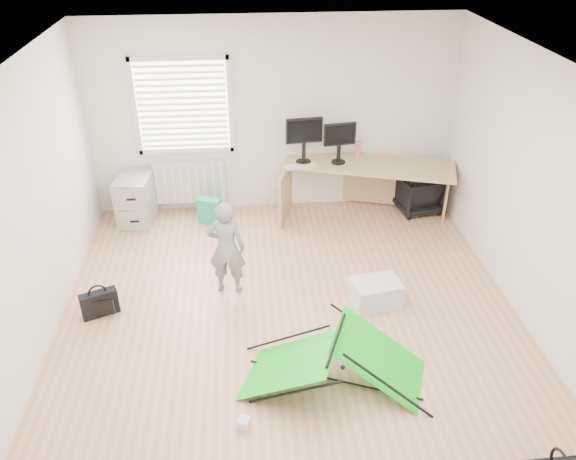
{
  "coord_description": "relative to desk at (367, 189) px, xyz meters",
  "views": [
    {
      "loc": [
        -0.45,
        -4.61,
        3.97
      ],
      "look_at": [
        0.0,
        0.4,
        0.95
      ],
      "focal_mm": 35.0,
      "sensor_mm": 36.0,
      "label": 1
    }
  ],
  "objects": [
    {
      "name": "ground",
      "position": [
        -1.29,
        -2.33,
        -0.4
      ],
      "size": [
        5.5,
        5.5,
        0.0
      ],
      "primitive_type": "plane",
      "color": "tan",
      "rests_on": "ground"
    },
    {
      "name": "back_wall",
      "position": [
        -1.29,
        0.42,
        0.95
      ],
      "size": [
        5.0,
        0.02,
        2.7
      ],
      "primitive_type": "cube",
      "color": "silver",
      "rests_on": "ground"
    },
    {
      "name": "window",
      "position": [
        -2.49,
        0.38,
        1.15
      ],
      "size": [
        1.2,
        0.06,
        1.2
      ],
      "primitive_type": "cube",
      "color": "silver",
      "rests_on": "back_wall"
    },
    {
      "name": "radiator",
      "position": [
        -2.49,
        0.34,
        0.05
      ],
      "size": [
        1.0,
        0.12,
        0.6
      ],
      "primitive_type": "cube",
      "color": "silver",
      "rests_on": "back_wall"
    },
    {
      "name": "desk",
      "position": [
        0.0,
        0.0,
        0.0
      ],
      "size": [
        2.44,
        1.4,
        0.79
      ],
      "primitive_type": "cube",
      "rotation": [
        0.0,
        0.0,
        -0.3
      ],
      "color": "tan",
      "rests_on": "ground"
    },
    {
      "name": "filing_cabinet",
      "position": [
        -3.22,
        0.07,
        -0.05
      ],
      "size": [
        0.52,
        0.65,
        0.69
      ],
      "primitive_type": "cube",
      "rotation": [
        0.0,
        0.0,
        -0.14
      ],
      "color": "#A2A5A7",
      "rests_on": "ground"
    },
    {
      "name": "monitor_left",
      "position": [
        -0.89,
        0.11,
        0.63
      ],
      "size": [
        0.51,
        0.16,
        0.48
      ],
      "primitive_type": "cube",
      "rotation": [
        0.0,
        0.0,
        0.11
      ],
      "color": "black",
      "rests_on": "desk"
    },
    {
      "name": "monitor_right",
      "position": [
        -0.41,
        0.07,
        0.61
      ],
      "size": [
        0.45,
        0.16,
        0.42
      ],
      "primitive_type": "cube",
      "rotation": [
        0.0,
        0.0,
        0.15
      ],
      "color": "black",
      "rests_on": "desk"
    },
    {
      "name": "keyboard",
      "position": [
        -0.95,
        -0.01,
        0.41
      ],
      "size": [
        0.46,
        0.27,
        0.02
      ],
      "primitive_type": "cube",
      "rotation": [
        0.0,
        0.0,
        0.3
      ],
      "color": "beige",
      "rests_on": "desk"
    },
    {
      "name": "thermos",
      "position": [
        -0.12,
        0.21,
        0.52
      ],
      "size": [
        0.08,
        0.08,
        0.25
      ],
      "primitive_type": "cylinder",
      "rotation": [
        0.0,
        0.0,
        -0.18
      ],
      "color": "#BB6874",
      "rests_on": "desk"
    },
    {
      "name": "office_chair",
      "position": [
        0.77,
        0.06,
        -0.12
      ],
      "size": [
        0.69,
        0.71,
        0.56
      ],
      "primitive_type": "imported",
      "rotation": [
        0.0,
        0.0,
        3.31
      ],
      "color": "black",
      "rests_on": "ground"
    },
    {
      "name": "person",
      "position": [
        -1.95,
        -1.64,
        0.18
      ],
      "size": [
        0.46,
        0.34,
        1.16
      ],
      "primitive_type": "imported",
      "rotation": [
        0.0,
        0.0,
        2.98
      ],
      "color": "slate",
      "rests_on": "ground"
    },
    {
      "name": "kite",
      "position": [
        -0.96,
        -3.17,
        -0.14
      ],
      "size": [
        1.83,
        1.32,
        0.52
      ],
      "primitive_type": null,
      "rotation": [
        0.0,
        0.0,
        -0.39
      ],
      "color": "#12C317",
      "rests_on": "ground"
    },
    {
      "name": "storage_crate",
      "position": [
        -0.31,
        -2.05,
        -0.25
      ],
      "size": [
        0.59,
        0.46,
        0.3
      ],
      "primitive_type": "cube",
      "rotation": [
        0.0,
        0.0,
        0.19
      ],
      "color": "silver",
      "rests_on": "ground"
    },
    {
      "name": "tote_bag",
      "position": [
        -2.21,
        -0.06,
        -0.21
      ],
      "size": [
        0.34,
        0.24,
        0.37
      ],
      "primitive_type": "cube",
      "rotation": [
        0.0,
        0.0,
        -0.35
      ],
      "color": "#219D7D",
      "rests_on": "ground"
    },
    {
      "name": "laptop_bag",
      "position": [
        -3.35,
        -1.97,
        -0.25
      ],
      "size": [
        0.41,
        0.26,
        0.3
      ],
      "primitive_type": "cube",
      "rotation": [
        0.0,
        0.0,
        0.41
      ],
      "color": "black",
      "rests_on": "ground"
    },
    {
      "name": "white_box",
      "position": [
        -1.82,
        -3.63,
        -0.35
      ],
      "size": [
        0.13,
        0.13,
        0.1
      ],
      "primitive_type": "cube",
      "rotation": [
        0.0,
        0.0,
        -0.41
      ],
      "color": "silver",
      "rests_on": "ground"
    }
  ]
}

